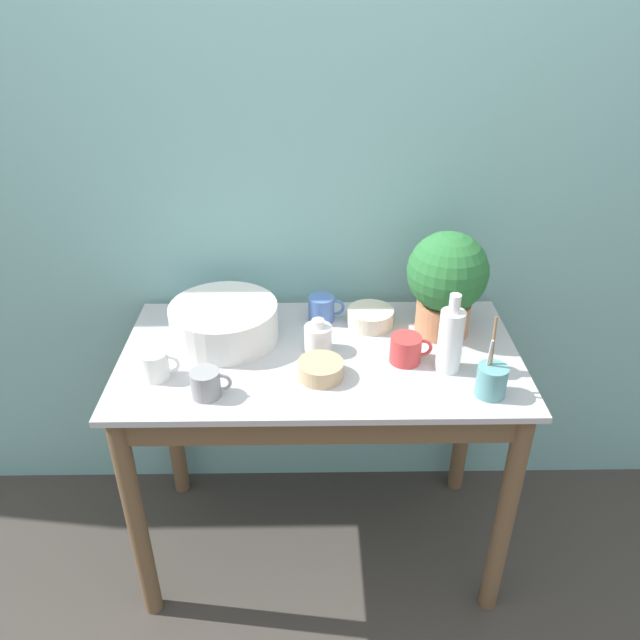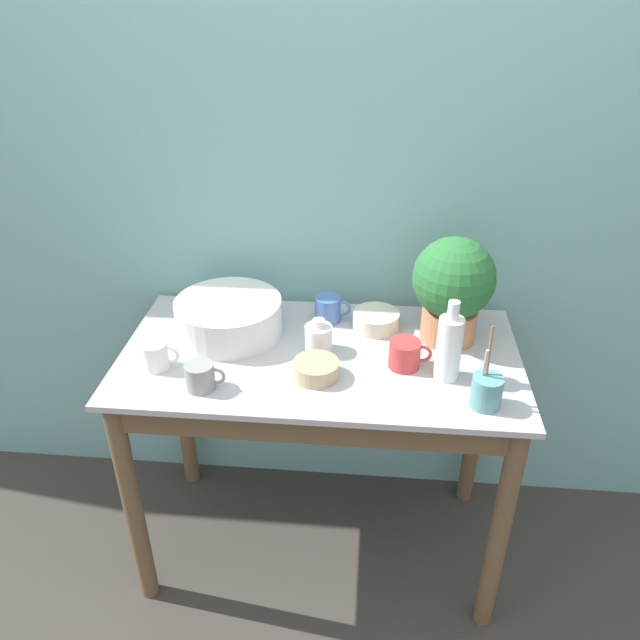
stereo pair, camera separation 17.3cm
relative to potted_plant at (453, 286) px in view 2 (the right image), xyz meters
name	(u,v)px [view 2 (the right image)]	position (x,y,z in m)	size (l,w,h in m)	color
ground_plane	(311,617)	(-0.40, -0.45, -1.05)	(12.00, 12.00, 0.00)	#3D3833
wall_back	(330,206)	(-0.40, 0.26, 0.15)	(6.00, 0.05, 2.40)	#7AB2B2
counter_table	(319,403)	(-0.40, -0.15, -0.37)	(1.25, 0.66, 0.86)	brown
potted_plant	(453,286)	(0.00, 0.00, 0.00)	(0.26, 0.26, 0.35)	tan
bowl_wash_large	(229,317)	(-0.71, -0.03, -0.13)	(0.35, 0.35, 0.12)	silver
bottle_tall	(449,347)	(-0.02, -0.22, -0.09)	(0.07, 0.07, 0.25)	white
bottle_short	(318,338)	(-0.41, -0.11, -0.14)	(0.09, 0.09, 0.11)	white
mug_grey	(201,376)	(-0.73, -0.34, -0.15)	(0.12, 0.08, 0.08)	gray
mug_red	(405,354)	(-0.14, -0.18, -0.15)	(0.13, 0.10, 0.09)	#C63838
mug_white	(156,355)	(-0.89, -0.25, -0.15)	(0.12, 0.08, 0.09)	white
mug_blue	(328,309)	(-0.39, 0.08, -0.15)	(0.12, 0.09, 0.09)	#4C70B7
bowl_small_tan	(315,369)	(-0.41, -0.25, -0.17)	(0.14, 0.14, 0.05)	tan
bowl_small_cream	(376,320)	(-0.23, 0.04, -0.16)	(0.15, 0.15, 0.06)	beige
utensil_cup	(486,391)	(0.07, -0.35, -0.14)	(0.09, 0.09, 0.24)	#569399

